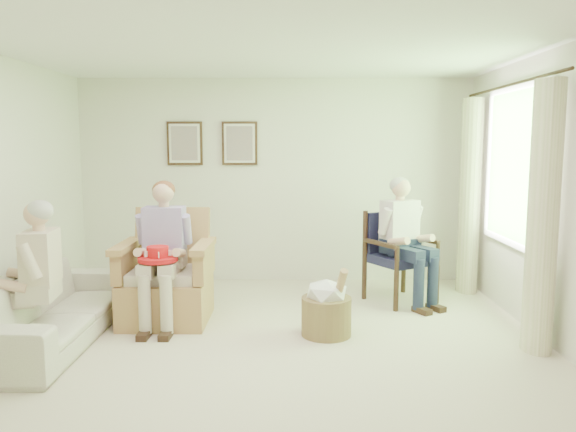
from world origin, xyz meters
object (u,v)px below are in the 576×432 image
at_px(sofa, 50,308).
at_px(wood_armchair, 399,252).
at_px(person_wicker, 163,243).
at_px(hatbox, 327,307).
at_px(person_dark, 403,231).
at_px(person_sofa, 34,269).
at_px(wicker_armchair, 167,286).
at_px(red_hat, 158,256).

bearing_deg(sofa, wood_armchair, -67.15).
bearing_deg(sofa, person_wicker, -61.79).
height_order(person_wicker, hatbox, person_wicker).
distance_m(person_dark, person_sofa, 3.73).
height_order(wicker_armchair, red_hat, wicker_armchair).
xyz_separation_m(wood_armchair, red_hat, (-2.48, -1.14, 0.19)).
height_order(wood_armchair, red_hat, wood_armchair).
xyz_separation_m(wicker_armchair, red_hat, (-0.00, -0.35, 0.37)).
distance_m(sofa, red_hat, 1.04).
distance_m(wicker_armchair, person_wicker, 0.49).
relative_size(person_wicker, person_dark, 1.01).
bearing_deg(wood_armchair, person_wicker, 170.35).
distance_m(person_wicker, person_dark, 2.60).
height_order(sofa, person_dark, person_dark).
relative_size(wicker_armchair, person_wicker, 0.80).
height_order(sofa, hatbox, hatbox).
relative_size(wicker_armchair, sofa, 0.52).
relative_size(person_wicker, red_hat, 3.75).
relative_size(wood_armchair, red_hat, 2.68).
height_order(person_sofa, hatbox, person_sofa).
bearing_deg(person_wicker, person_dark, 17.50).
distance_m(wicker_armchair, hatbox, 1.65).
relative_size(sofa, person_dark, 1.55).
xyz_separation_m(sofa, red_hat, (0.91, 0.29, 0.42)).
bearing_deg(sofa, red_hat, -72.55).
bearing_deg(person_wicker, hatbox, -10.68).
relative_size(person_dark, hatbox, 2.02).
distance_m(person_sofa, hatbox, 2.58).
distance_m(sofa, person_wicker, 1.15).
bearing_deg(person_sofa, wicker_armchair, 127.03).
xyz_separation_m(wicker_armchair, person_sofa, (-0.91, -0.91, 0.38)).
bearing_deg(person_sofa, hatbox, 92.54).
bearing_deg(red_hat, person_sofa, -148.35).
distance_m(sofa, person_sofa, 0.50).
bearing_deg(person_wicker, wood_armchair, 20.89).
distance_m(wicker_armchair, wood_armchair, 2.61).
bearing_deg(red_hat, person_wicker, 89.84).
distance_m(wicker_armchair, person_sofa, 1.34).
bearing_deg(wicker_armchair, person_wicker, -89.87).
relative_size(sofa, person_sofa, 1.67).
relative_size(person_dark, person_sofa, 1.08).
bearing_deg(wicker_armchair, hatbox, -15.72).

